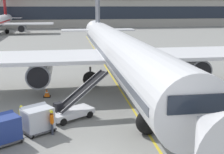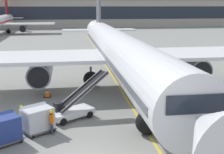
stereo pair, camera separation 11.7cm
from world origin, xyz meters
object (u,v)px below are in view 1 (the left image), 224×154
Objects in this scene: parked_airplane at (118,51)px; baggage_cart_second at (3,128)px; ground_crew_by_carts at (22,115)px; baggage_cart_lead at (37,119)px; belt_loader at (74,107)px; ground_crew_by_loader at (52,121)px; safety_cone_engine_keepout at (47,93)px.

baggage_cart_second is at bearing -128.51° from parked_airplane.
baggage_cart_lead is at bearing -34.97° from ground_crew_by_carts.
belt_loader is at bearing 39.09° from baggage_cart_second.
ground_crew_by_loader is at bearing 16.24° from baggage_cart_second.
baggage_cart_lead is 2.48m from baggage_cart_second.
belt_loader reaches higher than baggage_cart_lead.
belt_loader is 6.28× the size of safety_cone_engine_keepout.
ground_crew_by_carts is 7.61m from safety_cone_engine_keepout.
safety_cone_engine_keepout is (-0.90, 8.83, -0.61)m from ground_crew_by_loader.
belt_loader is 2.87× the size of ground_crew_by_carts.
belt_loader is at bearing -120.82° from parked_airplane.
parked_airplane reaches higher than belt_loader.
baggage_cart_lead is at bearing 35.06° from baggage_cart_second.
ground_crew_by_carts is at bearing 148.13° from ground_crew_by_loader.
parked_airplane is 58.37× the size of safety_cone_engine_keepout.
baggage_cart_lead is at bearing -125.37° from parked_airplane.
ground_crew_by_carts is at bearing -99.65° from safety_cone_engine_keepout.
ground_crew_by_carts reaches higher than safety_cone_engine_keepout.
safety_cone_engine_keepout is (-7.30, -2.15, -3.58)m from parked_airplane.
ground_crew_by_carts is at bearing -131.67° from parked_airplane.
parked_airplane reaches higher than baggage_cart_lead.
belt_loader reaches higher than ground_crew_by_carts.
ground_crew_by_carts is at bearing -158.14° from belt_loader.
ground_crew_by_loader is 2.55m from ground_crew_by_carts.
parked_airplane is 13.23m from ground_crew_by_carts.
baggage_cart_second is 3.16m from ground_crew_by_loader.
belt_loader reaches higher than ground_crew_by_loader.
baggage_cart_second is at bearing -163.76° from ground_crew_by_loader.
parked_airplane reaches higher than ground_crew_by_carts.
baggage_cart_second is at bearing -102.42° from safety_cone_engine_keepout.
baggage_cart_second is at bearing -111.25° from ground_crew_by_carts.
safety_cone_engine_keepout is (2.14, 9.71, -0.61)m from baggage_cart_second.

